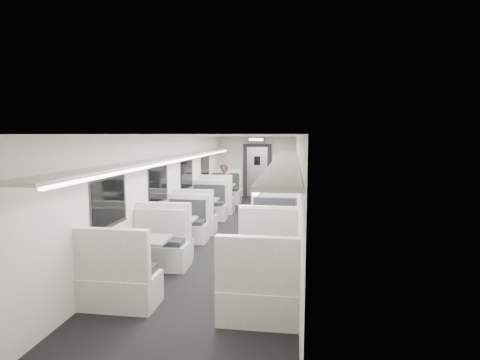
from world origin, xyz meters
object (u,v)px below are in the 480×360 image
(vestibule_door, at_px, (257,171))
(exit_sign, at_px, (256,139))
(booth_right_b, at_px, (277,212))
(booth_left_a, at_px, (221,196))
(booth_left_b, at_px, (202,212))
(booth_right_c, at_px, (272,236))
(booth_right_d, at_px, (265,269))
(passenger, at_px, (224,188))
(booth_left_d, at_px, (142,261))
(booth_left_c, at_px, (176,234))
(booth_right_a, at_px, (280,196))

(vestibule_door, distance_m, exit_sign, 1.33)
(booth_right_b, height_order, vestibule_door, vestibule_door)
(booth_right_b, bearing_deg, booth_left_a, 129.98)
(booth_right_b, xyz_separation_m, vestibule_door, (-1.00, 4.81, 0.64))
(booth_left_b, xyz_separation_m, vestibule_door, (1.00, 5.02, 0.66))
(booth_right_c, xyz_separation_m, booth_right_d, (0.00, -1.94, 0.01))
(passenger, bearing_deg, booth_right_b, -29.33)
(booth_left_b, xyz_separation_m, booth_left_d, (0.00, -4.06, 0.02))
(booth_left_c, bearing_deg, booth_right_a, 67.83)
(booth_left_a, xyz_separation_m, vestibule_door, (1.00, 2.43, 0.63))
(booth_left_b, relative_size, booth_right_b, 0.94)
(booth_right_c, bearing_deg, booth_left_c, 179.68)
(booth_left_d, height_order, passenger, passenger)
(booth_right_c, height_order, passenger, passenger)
(booth_left_c, xyz_separation_m, booth_right_c, (2.00, -0.01, 0.03))
(booth_left_a, relative_size, passenger, 1.44)
(booth_right_a, height_order, booth_right_c, booth_right_a)
(exit_sign, bearing_deg, vestibule_door, 90.00)
(booth_right_a, xyz_separation_m, vestibule_door, (-1.00, 2.36, 0.62))
(booth_left_d, xyz_separation_m, passenger, (0.29, 5.78, 0.40))
(booth_left_b, relative_size, exit_sign, 3.38)
(passenger, bearing_deg, booth_left_b, -87.28)
(booth_right_c, bearing_deg, booth_right_a, 90.00)
(booth_right_b, bearing_deg, booth_left_d, -115.12)
(booth_left_c, bearing_deg, booth_right_b, 50.82)
(booth_right_a, bearing_deg, booth_left_b, -126.97)
(passenger, height_order, vestibule_door, vestibule_door)
(booth_left_a, xyz_separation_m, booth_left_d, (0.00, -6.65, -0.02))
(booth_left_a, relative_size, vestibule_door, 1.08)
(booth_left_b, height_order, vestibule_door, vestibule_door)
(booth_right_b, bearing_deg, booth_left_c, -129.18)
(booth_right_b, relative_size, passenger, 1.41)
(booth_right_c, relative_size, exit_sign, 3.47)
(booth_left_b, height_order, booth_right_a, booth_right_a)
(booth_left_b, relative_size, booth_right_a, 0.90)
(booth_left_d, relative_size, vestibule_door, 1.04)
(booth_left_b, bearing_deg, booth_right_b, 5.81)
(booth_left_b, xyz_separation_m, passenger, (0.29, 1.72, 0.41))
(booth_right_c, relative_size, passenger, 1.36)
(booth_left_a, height_order, vestibule_door, vestibule_door)
(booth_left_c, xyz_separation_m, exit_sign, (1.00, 6.78, 1.92))
(booth_left_b, distance_m, booth_left_d, 4.06)
(booth_right_d, xyz_separation_m, exit_sign, (-1.00, 8.73, 1.89))
(booth_right_b, distance_m, exit_sign, 4.82)
(booth_left_d, bearing_deg, booth_right_d, -3.84)
(booth_right_c, bearing_deg, exit_sign, 98.38)
(exit_sign, bearing_deg, booth_right_d, -83.46)
(booth_left_b, height_order, booth_left_d, booth_left_d)
(booth_left_c, distance_m, booth_right_a, 5.30)
(booth_right_d, bearing_deg, booth_right_a, 90.00)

